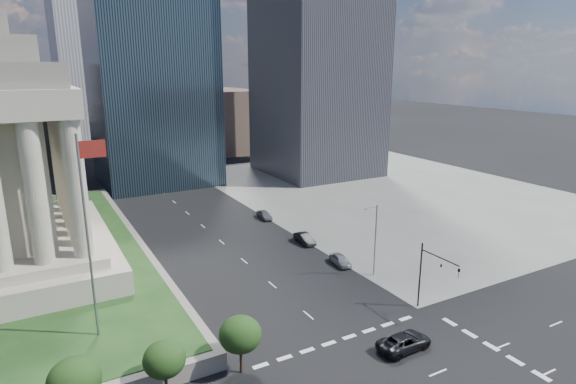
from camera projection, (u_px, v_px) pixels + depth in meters
ground at (145, 177)px, 122.75m from camera, size 500.00×500.00×0.00m
sidewalk_ne at (388, 190)px, 110.54m from camera, size 68.00×90.00×0.03m
flagpole at (88, 227)px, 44.92m from camera, size 2.52×0.24×20.00m
midrise_glass at (149, 55)px, 111.81m from camera, size 26.00×26.00×60.00m
building_filler_ne at (219, 120)px, 160.58m from camera, size 20.00×30.00×20.00m
building_filler_nw at (4, 118)px, 130.45m from camera, size 24.00×30.00×28.00m
traffic_signal_ne at (432, 271)px, 54.34m from camera, size 0.30×5.74×8.00m
street_lamp_north at (374, 236)px, 64.18m from camera, size 2.13×0.22×10.00m
pickup_truck at (404, 342)px, 48.35m from camera, size 6.03×2.96×1.65m
parked_sedan_near at (340, 260)px, 68.81m from camera, size 2.45×4.70×1.53m
parked_sedan_mid at (305, 239)px, 77.26m from camera, size 1.83×4.84×1.58m
parked_sedan_far at (264, 215)px, 89.56m from camera, size 2.12×4.67×1.56m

